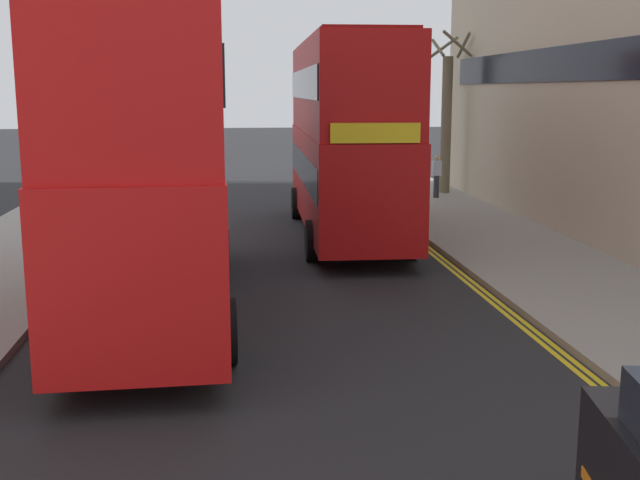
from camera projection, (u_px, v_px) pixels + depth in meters
The scene contains 8 objects.
sidewalk_right at pixel (546, 267), 18.78m from camera, with size 4.00×80.00×0.14m, color gray.
kerb_line_outer at pixel (488, 293), 16.61m from camera, with size 0.10×56.00×0.01m, color yellow.
kerb_line_inner at pixel (480, 294), 16.59m from camera, with size 0.10×56.00×0.01m, color yellow.
double_decker_bus_away at pixel (151, 154), 14.89m from camera, with size 3.08×10.88×5.64m.
double_decker_bus_oncoming at pixel (346, 132), 22.63m from camera, with size 2.99×10.86×5.64m.
pedestrian_far at pixel (437, 176), 30.33m from camera, with size 0.34×0.22×1.62m.
street_tree_near at pixel (447, 119), 31.44m from camera, with size 1.47×1.56×6.34m.
street_tree_mid at pixel (375, 111), 36.13m from camera, with size 1.46×1.92×6.76m.
Camera 1 is at (-0.92, -1.61, 4.21)m, focal length 44.29 mm.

